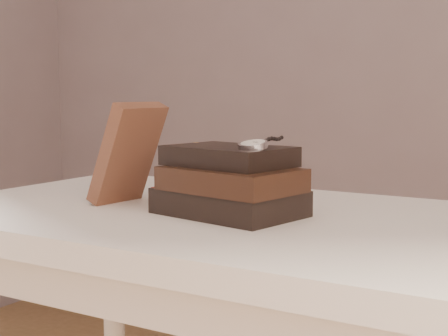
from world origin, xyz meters
The scene contains 5 objects.
table centered at (0.00, 0.35, 0.66)m, with size 1.00×0.60×0.75m.
book_stack centered at (0.03, 0.32, 0.80)m, with size 0.24×0.19×0.11m.
journal centered at (-0.17, 0.33, 0.84)m, with size 0.03×0.11×0.18m, color #46261B.
pocket_watch centered at (0.09, 0.31, 0.87)m, with size 0.05×0.15×0.02m.
eyeglasses centered at (-0.03, 0.41, 0.81)m, with size 0.11×0.12×0.04m.
Camera 1 is at (0.57, -0.58, 0.95)m, focal length 53.29 mm.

